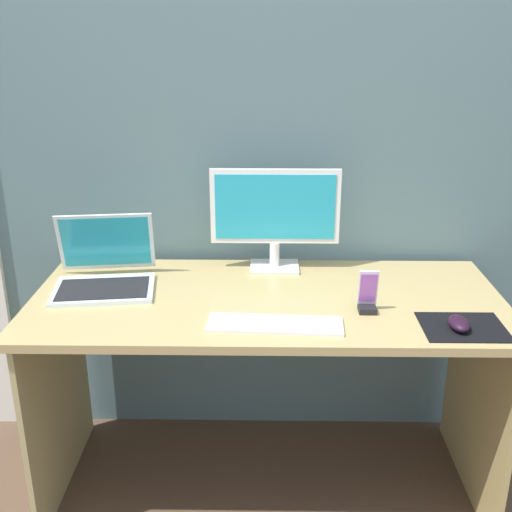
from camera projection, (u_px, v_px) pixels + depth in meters
The scene contains 9 objects.
ground_plane at pixel (266, 481), 2.35m from camera, with size 8.00×8.00×0.00m, color brown.
wall_back at pixel (268, 130), 2.29m from camera, with size 6.00×0.04×2.50m, color slate.
desk at pixel (267, 337), 2.14m from camera, with size 1.57×0.69×0.76m.
monitor at pixel (275, 214), 2.25m from camera, with size 0.47×0.14×0.38m.
laptop at pixel (105, 273), 2.15m from camera, with size 0.37×0.35×0.24m.
keyboard_external at pixel (275, 324), 1.88m from camera, with size 0.41×0.12×0.01m, color white.
mousepad at pixel (463, 327), 1.87m from camera, with size 0.25×0.20×0.00m, color black.
mouse at pixel (459, 323), 1.85m from camera, with size 0.06×0.10×0.04m, color black.
phone_in_dock at pixel (368, 297), 1.96m from camera, with size 0.06×0.05×0.14m.
Camera 1 is at (-0.01, -1.91, 1.61)m, focal length 43.77 mm.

